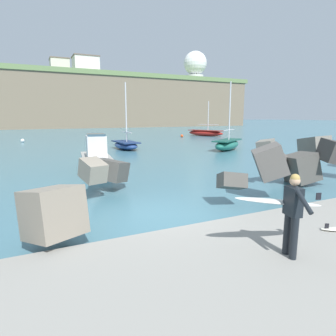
{
  "coord_description": "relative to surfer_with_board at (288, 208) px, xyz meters",
  "views": [
    {
      "loc": [
        -3.57,
        -8.27,
        3.16
      ],
      "look_at": [
        0.58,
        0.5,
        1.4
      ],
      "focal_mm": 30.72,
      "sensor_mm": 36.0,
      "label": 1
    }
  ],
  "objects": [
    {
      "name": "mooring_buoy_inner",
      "position": [
        15.72,
        34.15,
        -1.06
      ],
      "size": [
        0.44,
        0.44,
        0.44
      ],
      "color": "#E54C1E",
      "rests_on": "ground"
    },
    {
      "name": "station_building_central",
      "position": [
        10.21,
        80.36,
        15.8
      ],
      "size": [
        6.81,
        6.46,
        4.35
      ],
      "color": "silver",
      "rests_on": "headland_bluff"
    },
    {
      "name": "headland_bluff",
      "position": [
        19.74,
        89.44,
        6.19
      ],
      "size": [
        81.43,
        33.59,
        14.89
      ],
      "color": "#756651",
      "rests_on": "ground"
    },
    {
      "name": "walkway_path",
      "position": [
        -1.16,
        0.15,
        -1.16
      ],
      "size": [
        48.0,
        4.4,
        0.24
      ],
      "primitive_type": "cube",
      "color": "gray",
      "rests_on": "ground"
    },
    {
      "name": "radar_dome",
      "position": [
        49.98,
        88.71,
        19.62
      ],
      "size": [
        8.23,
        8.23,
        10.95
      ],
      "color": "silver",
      "rests_on": "headland_bluff"
    },
    {
      "name": "boat_mid_left",
      "position": [
        3.38,
        22.46,
        -0.82
      ],
      "size": [
        1.99,
        4.19,
        6.2
      ],
      "color": "navy",
      "rests_on": "ground"
    },
    {
      "name": "boat_near_right",
      "position": [
        -1.49,
        12.24,
        -0.59
      ],
      "size": [
        2.29,
        5.33,
        2.21
      ],
      "color": "beige",
      "rests_on": "ground"
    },
    {
      "name": "station_building_west",
      "position": [
        5.16,
        98.58,
        16.84
      ],
      "size": [
        5.96,
        6.44,
        6.44
      ],
      "color": "beige",
      "rests_on": "headland_bluff"
    },
    {
      "name": "ground_plane",
      "position": [
        -1.16,
        4.15,
        -1.28
      ],
      "size": [
        400.0,
        400.0,
        0.0
      ],
      "primitive_type": "plane",
      "color": "#42707F"
    },
    {
      "name": "boat_mid_centre",
      "position": [
        20.55,
        35.2,
        -0.77
      ],
      "size": [
        4.03,
        6.5,
        5.45
      ],
      "color": "maroon",
      "rests_on": "ground"
    },
    {
      "name": "boat_near_left",
      "position": [
        11.8,
        17.79,
        -0.73
      ],
      "size": [
        4.75,
        3.89,
        6.27
      ],
      "color": "#1E6656",
      "rests_on": "ground"
    },
    {
      "name": "breakwater_jetty",
      "position": [
        -1.23,
        5.15,
        -0.21
      ],
      "size": [
        29.13,
        6.59,
        2.31
      ],
      "color": "#4C4944",
      "rests_on": "ground"
    },
    {
      "name": "surfer_with_board",
      "position": [
        0.0,
        0.0,
        0.0
      ],
      "size": [
        2.12,
        1.38,
        1.78
      ],
      "color": "black",
      "rests_on": "walkway_path"
    },
    {
      "name": "station_building_east",
      "position": [
        14.54,
        98.18,
        16.16
      ],
      "size": [
        4.63,
        7.78,
        5.08
      ],
      "color": "#B2ADA3",
      "rests_on": "headland_bluff"
    },
    {
      "name": "mooring_buoy_middle",
      "position": [
        -5.77,
        35.04,
        -1.06
      ],
      "size": [
        0.44,
        0.44,
        0.44
      ],
      "color": "silver",
      "rests_on": "ground"
    }
  ]
}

